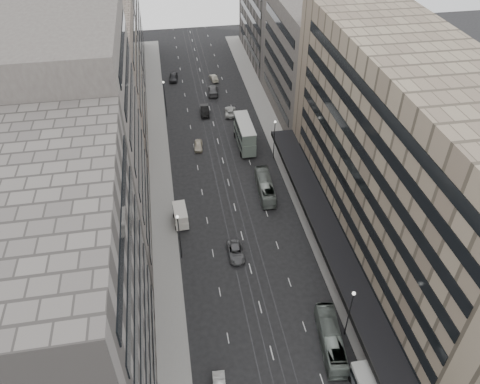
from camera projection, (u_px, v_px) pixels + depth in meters
ground at (262, 313)px, 62.13m from camera, size 220.00×220.00×0.00m
sidewalk_right at (282, 150)px, 92.50m from camera, size 4.00×125.00×0.15m
sidewalk_left at (160, 162)px, 89.28m from camera, size 4.00×125.00×0.15m
department_store at (411, 171)px, 61.80m from camera, size 19.20×60.00×30.00m
building_right_mid at (312, 60)px, 97.45m from camera, size 15.00×28.00×24.00m
building_right_far at (279, 5)px, 119.25m from camera, size 15.00×32.00×28.00m
building_left_a at (59, 317)px, 43.71m from camera, size 15.00×28.00×30.00m
building_left_b at (81, 144)px, 63.20m from camera, size 15.00×26.00×34.00m
building_left_c at (99, 86)px, 86.77m from camera, size 15.00×28.00×25.00m
building_left_d at (106, 19)px, 111.18m from camera, size 15.00×38.00×28.00m
lamp_right_near at (350, 309)px, 56.33m from camera, size 0.44×0.44×8.32m
lamp_right_far at (274, 135)px, 87.06m from camera, size 0.44×0.44×8.32m
lamp_left_near at (179, 232)px, 66.79m from camera, size 0.44×0.44×8.32m
lamp_left_far at (165, 95)px, 99.83m from camera, size 0.44×0.44×8.32m
bus_near at (331, 339)px, 57.47m from camera, size 3.55×10.06×2.74m
bus_far at (265, 187)px, 81.21m from camera, size 2.88×10.00×2.75m
double_decker at (245, 134)px, 91.91m from camera, size 3.10×9.86×5.38m
panel_van at (181, 215)px, 75.03m from camera, size 2.45×4.67×2.88m
sedan_2 at (236, 252)px, 69.90m from camera, size 2.29×4.94×1.37m
sedan_4 at (198, 146)px, 92.62m from camera, size 2.05×4.19×1.38m
sedan_5 at (205, 110)px, 103.39m from camera, size 2.06×5.22×1.69m
sedan_6 at (230, 111)px, 103.33m from camera, size 2.99×5.33×1.41m
sedan_7 at (213, 90)px, 111.04m from camera, size 2.88×6.06×1.71m
sedan_8 at (173, 77)px, 116.73m from camera, size 2.59×5.17×1.69m
sedan_9 at (214, 78)px, 116.63m from camera, size 1.93×4.28×1.36m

